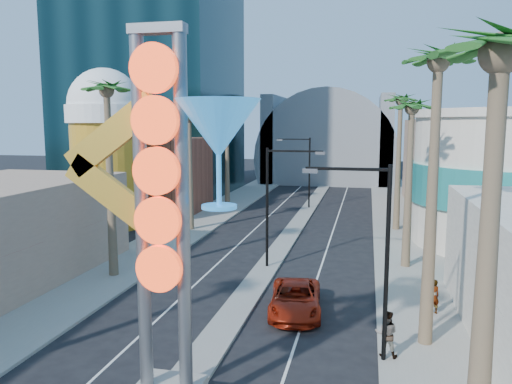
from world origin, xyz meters
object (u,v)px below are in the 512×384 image
Objects in this scene: red_pickup at (295,299)px; pedestrian_b at (386,334)px; pedestrian_a at (433,296)px; neon_sign at (186,196)px.

red_pickup is 2.85× the size of pedestrian_b.
pedestrian_a is 5.80m from pedestrian_b.
red_pickup is 6.84m from pedestrian_a.
red_pickup is (2.17, 9.54, -6.55)m from neon_sign.
pedestrian_a is 0.92× the size of pedestrian_b.
pedestrian_b is at bearing 43.22° from pedestrian_a.
neon_sign is 10.45m from pedestrian_b.
pedestrian_b reaches higher than red_pickup.
neon_sign is 2.30× the size of red_pickup.
pedestrian_a is at bearing 49.98° from neon_sign.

